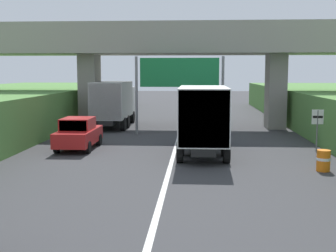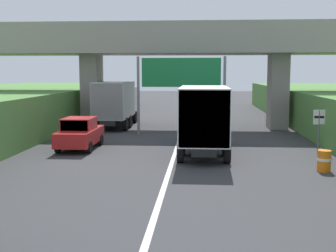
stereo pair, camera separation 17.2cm
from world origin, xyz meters
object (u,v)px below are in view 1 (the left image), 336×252
at_px(construction_barrel_3, 323,160).
at_px(car_red, 79,134).
at_px(overhead_highway_sign, 179,77).
at_px(speed_limit_sign, 317,124).
at_px(truck_blue, 203,116).
at_px(truck_white, 114,102).

bearing_deg(construction_barrel_3, car_red, 158.63).
xyz_separation_m(overhead_highway_sign, speed_limit_sign, (7.40, -6.01, -2.33)).
relative_size(speed_limit_sign, car_red, 0.54).
xyz_separation_m(speed_limit_sign, car_red, (-12.61, 0.08, -0.62)).
relative_size(truck_blue, construction_barrel_3, 8.11).
height_order(truck_white, construction_barrel_3, truck_white).
bearing_deg(overhead_highway_sign, truck_white, 142.81).
bearing_deg(truck_white, overhead_highway_sign, -37.19).
bearing_deg(car_red, speed_limit_sign, -0.36).
xyz_separation_m(truck_white, construction_barrel_3, (11.58, -14.37, -1.47)).
relative_size(truck_blue, truck_white, 1.00).
distance_m(speed_limit_sign, construction_barrel_3, 4.70).
bearing_deg(truck_white, speed_limit_sign, -38.33).
bearing_deg(car_red, overhead_highway_sign, 48.70).
xyz_separation_m(truck_blue, car_red, (-6.67, 0.91, -1.08)).
xyz_separation_m(car_red, construction_barrel_3, (11.70, -4.58, -0.40)).
height_order(truck_blue, construction_barrel_3, truck_blue).
relative_size(overhead_highway_sign, truck_blue, 0.81).
distance_m(car_red, construction_barrel_3, 12.57).
distance_m(speed_limit_sign, truck_blue, 6.02).
bearing_deg(truck_blue, car_red, 172.21).
distance_m(speed_limit_sign, car_red, 12.63).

